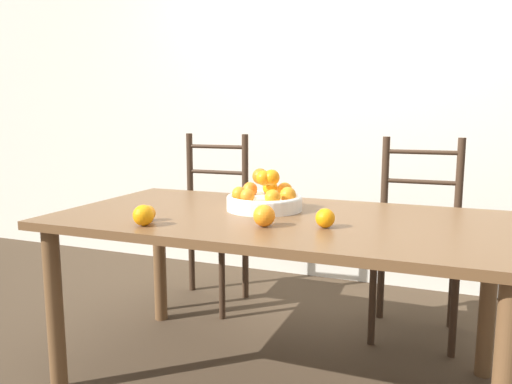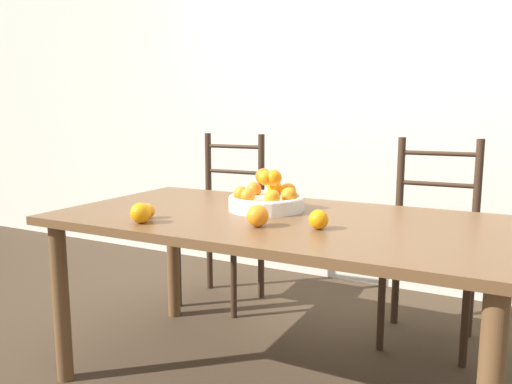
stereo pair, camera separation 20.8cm
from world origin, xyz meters
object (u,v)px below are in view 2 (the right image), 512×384
at_px(orange_loose_3, 258,216).
at_px(chair_right, 431,249).
at_px(orange_loose_0, 319,219).
at_px(orange_loose_1, 141,213).
at_px(fruit_bowl, 267,198).
at_px(chair_left, 224,224).
at_px(orange_loose_2, 147,211).

height_order(orange_loose_3, chair_right, chair_right).
height_order(orange_loose_0, orange_loose_1, orange_loose_1).
xyz_separation_m(fruit_bowl, chair_left, (-0.61, 0.64, -0.31)).
xyz_separation_m(orange_loose_0, orange_loose_2, (-0.68, -0.14, -0.01)).
height_order(fruit_bowl, orange_loose_3, fruit_bowl).
distance_m(orange_loose_0, orange_loose_2, 0.69).
distance_m(orange_loose_0, chair_right, 0.97).
relative_size(fruit_bowl, orange_loose_0, 4.58).
height_order(orange_loose_2, orange_loose_3, orange_loose_3).
distance_m(orange_loose_3, chair_left, 1.23).
bearing_deg(orange_loose_3, chair_left, 127.28).
bearing_deg(fruit_bowl, orange_loose_1, -123.79).
bearing_deg(orange_loose_0, chair_right, 72.72).
height_order(fruit_bowl, chair_left, chair_left).
xyz_separation_m(orange_loose_3, chair_left, (-0.73, 0.95, -0.30)).
height_order(fruit_bowl, orange_loose_1, fruit_bowl).
bearing_deg(orange_loose_0, orange_loose_2, -168.39).
bearing_deg(orange_loose_3, orange_loose_2, -170.92).
xyz_separation_m(orange_loose_0, chair_right, (0.28, 0.89, -0.29)).
xyz_separation_m(orange_loose_1, orange_loose_3, (0.43, 0.15, 0.00)).
distance_m(fruit_bowl, chair_left, 0.94).
bearing_deg(chair_right, orange_loose_0, -108.40).
relative_size(fruit_bowl, orange_loose_3, 4.01).
height_order(fruit_bowl, chair_right, chair_right).
relative_size(orange_loose_2, chair_left, 0.06).
bearing_deg(orange_loose_3, chair_right, 62.69).
relative_size(fruit_bowl, orange_loose_1, 4.16).
relative_size(orange_loose_0, orange_loose_2, 1.18).
bearing_deg(orange_loose_1, chair_right, 50.33).
bearing_deg(chair_left, fruit_bowl, -47.70).
height_order(orange_loose_1, chair_right, chair_right).
xyz_separation_m(orange_loose_2, orange_loose_3, (0.46, 0.07, 0.01)).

